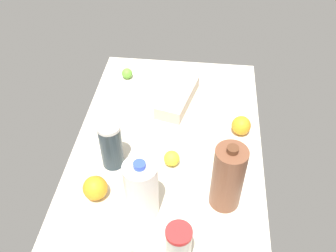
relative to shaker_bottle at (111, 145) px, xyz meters
The scene contains 10 objects.
countertop 26.26cm from the shaker_bottle, 122.32° to the left, with size 120.00×76.00×3.00cm, color beige.
shaker_bottle is the anchor object (origin of this frame).
egg_carton 45.36cm from the shaker_bottle, 151.55° to the left, with size 29.10×11.84×6.15cm, color beige.
chocolate_milk_jug 44.83cm from the shaker_bottle, 72.91° to the left, with size 10.74×10.74×27.76cm.
tumbler_cup 46.91cm from the shaker_bottle, 37.49° to the left, with size 7.93×7.93×17.24cm.
milk_jug 25.06cm from the shaker_bottle, 36.27° to the left, with size 11.17×11.17×25.03cm.
lime_by_jug 56.12cm from the shaker_bottle, behind, with size 5.22×5.22×5.22cm, color #68B338.
orange_beside_bowl 54.67cm from the shaker_bottle, 114.45° to the left, with size 8.01×8.01×8.01cm, color orange.
orange_far_back 17.07cm from the shaker_bottle, ahead, with size 8.82×8.82×8.82cm, color orange.
lemon_loose 23.67cm from the shaker_bottle, 95.13° to the left, with size 6.15×6.15×6.15cm, color yellow.
Camera 1 is at (105.22, 11.64, 114.29)cm, focal length 40.00 mm.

